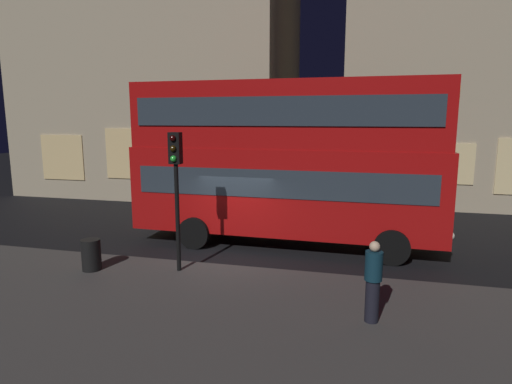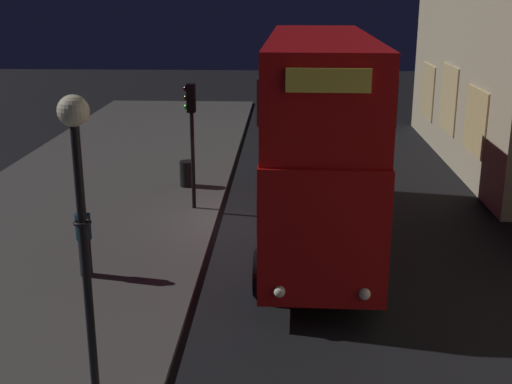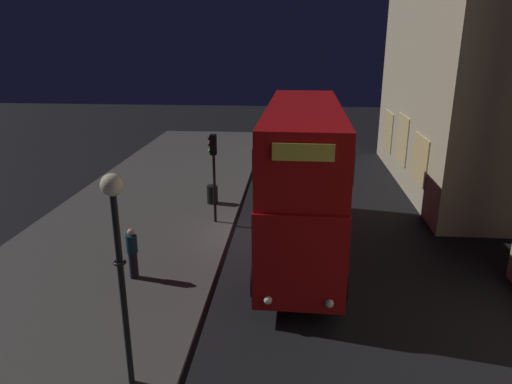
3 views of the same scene
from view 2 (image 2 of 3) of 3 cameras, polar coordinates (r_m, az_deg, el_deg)
name	(u,v)px [view 2 (image 2 of 3)]	position (r m, az deg, el deg)	size (l,w,h in m)	color
ground_plane	(241,222)	(19.79, -1.29, -2.64)	(80.00, 80.00, 0.00)	black
sidewalk_slab	(73,218)	(20.73, -15.46, -2.17)	(44.00, 8.68, 0.12)	#423F3D
double_decker_bus	(318,130)	(17.59, 5.35, 5.35)	(10.57, 3.05, 5.55)	#B20F0F
traffic_light_near_kerb	(191,120)	(20.13, -5.60, 6.21)	(0.33, 0.36, 3.88)	black
street_lamp	(79,187)	(10.32, -14.96, 0.40)	(0.48, 0.48, 5.06)	black
pedestrian	(84,240)	(16.10, -14.59, -3.99)	(0.36, 0.36, 1.76)	black
litter_bin	(187,174)	(23.07, -5.92, 1.59)	(0.53, 0.53, 0.89)	black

